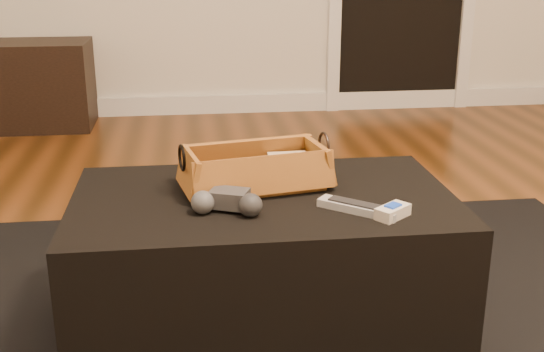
{
  "coord_description": "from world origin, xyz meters",
  "views": [
    {
      "loc": [
        -0.12,
        -1.71,
        1.05
      ],
      "look_at": [
        0.09,
        -0.07,
        0.49
      ],
      "focal_mm": 45.0,
      "sensor_mm": 36.0,
      "label": 1
    }
  ],
  "objects": [
    {
      "name": "wicker_basket",
      "position": [
        0.06,
        0.02,
        0.48
      ],
      "size": [
        0.43,
        0.28,
        0.14
      ],
      "color": "#A46125",
      "rests_on": "ottoman"
    },
    {
      "name": "cream_gadget",
      "position": [
        0.36,
        -0.24,
        0.45
      ],
      "size": [
        0.1,
        0.09,
        0.03
      ],
      "color": "beige",
      "rests_on": "ottoman"
    },
    {
      "name": "floor",
      "position": [
        0.0,
        0.0,
        -0.01
      ],
      "size": [
        5.0,
        5.5,
        0.01
      ],
      "primitive_type": "cube",
      "color": "brown",
      "rests_on": "ground"
    },
    {
      "name": "game_controller",
      "position": [
        -0.03,
        -0.16,
        0.46
      ],
      "size": [
        0.19,
        0.13,
        0.06
      ],
      "color": "#2F2F32",
      "rests_on": "ottoman"
    },
    {
      "name": "cloth_bundle",
      "position": [
        0.15,
        0.07,
        0.48
      ],
      "size": [
        0.11,
        0.08,
        0.06
      ],
      "primitive_type": "cube",
      "rotation": [
        0.0,
        0.0,
        0.02
      ],
      "color": "tan",
      "rests_on": "wicker_basket"
    },
    {
      "name": "tv_remote",
      "position": [
        0.04,
        0.0,
        0.46
      ],
      "size": [
        0.21,
        0.11,
        0.02
      ],
      "primitive_type": "cube",
      "rotation": [
        0.0,
        0.0,
        0.3
      ],
      "color": "black",
      "rests_on": "wicker_basket"
    },
    {
      "name": "area_rug",
      "position": [
        0.07,
        -0.1,
        0.01
      ],
      "size": [
        2.6,
        2.0,
        0.01
      ],
      "primitive_type": "cube",
      "color": "black",
      "rests_on": "floor"
    },
    {
      "name": "silver_remote",
      "position": [
        0.29,
        -0.19,
        0.44
      ],
      "size": [
        0.19,
        0.17,
        0.02
      ],
      "color": "#BABDC3",
      "rests_on": "ottoman"
    },
    {
      "name": "baseboard",
      "position": [
        0.0,
        2.73,
        0.06
      ],
      "size": [
        5.0,
        0.04,
        0.12
      ],
      "primitive_type": "cube",
      "color": "white",
      "rests_on": "floor"
    },
    {
      "name": "ottoman",
      "position": [
        0.07,
        -0.05,
        0.22
      ],
      "size": [
        1.0,
        0.6,
        0.42
      ],
      "primitive_type": "cube",
      "color": "black",
      "rests_on": "area_rug"
    }
  ]
}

